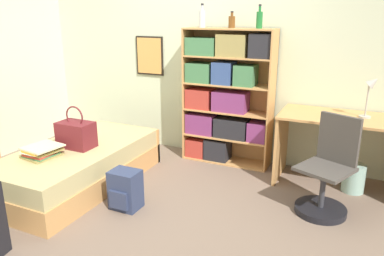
% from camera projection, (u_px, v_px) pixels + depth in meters
% --- Properties ---
extents(ground_plane, '(14.00, 14.00, 0.00)m').
position_uv_depth(ground_plane, '(140.00, 198.00, 3.74)').
color(ground_plane, '#756051').
extents(wall_back, '(10.00, 0.09, 2.60)m').
position_uv_depth(wall_back, '(202.00, 53.00, 4.67)').
color(wall_back, beige).
rests_on(wall_back, ground_plane).
extents(bed, '(0.94, 1.85, 0.42)m').
position_uv_depth(bed, '(79.00, 166.00, 4.01)').
color(bed, tan).
rests_on(bed, ground_plane).
extents(handbag, '(0.37, 0.24, 0.44)m').
position_uv_depth(handbag, '(76.00, 134.00, 3.90)').
color(handbag, maroon).
rests_on(handbag, bed).
extents(book_stack_on_bed, '(0.36, 0.37, 0.11)m').
position_uv_depth(book_stack_on_bed, '(43.00, 151.00, 3.66)').
color(book_stack_on_bed, '#99894C').
rests_on(book_stack_on_bed, bed).
extents(bookcase, '(1.07, 0.33, 1.61)m').
position_uv_depth(bookcase, '(224.00, 96.00, 4.47)').
color(bookcase, tan).
rests_on(bookcase, ground_plane).
extents(bottle_green, '(0.07, 0.07, 0.27)m').
position_uv_depth(bottle_green, '(202.00, 18.00, 4.33)').
color(bottle_green, '#B7BCC1').
rests_on(bottle_green, bookcase).
extents(bottle_brown, '(0.08, 0.08, 0.18)m').
position_uv_depth(bottle_brown, '(232.00, 21.00, 4.21)').
color(bottle_brown, brown).
rests_on(bottle_brown, bookcase).
extents(bottle_clear, '(0.07, 0.07, 0.25)m').
position_uv_depth(bottle_clear, '(259.00, 19.00, 4.04)').
color(bottle_clear, '#1E6B2D').
rests_on(bottle_clear, bookcase).
extents(desk, '(1.25, 0.66, 0.77)m').
position_uv_depth(desk, '(341.00, 138.00, 3.87)').
color(desk, tan).
rests_on(desk, ground_plane).
extents(desk_lamp, '(0.16, 0.11, 0.43)m').
position_uv_depth(desk_lamp, '(372.00, 89.00, 3.66)').
color(desk_lamp, '#ADA89E').
rests_on(desk_lamp, desk).
extents(desk_chair, '(0.56, 0.56, 0.90)m').
position_uv_depth(desk_chair, '(326.00, 182.00, 3.43)').
color(desk_chair, black).
rests_on(desk_chair, ground_plane).
extents(backpack, '(0.27, 0.24, 0.37)m').
position_uv_depth(backpack, '(125.00, 190.00, 3.51)').
color(backpack, '#2D3856').
rests_on(backpack, ground_plane).
extents(waste_bin, '(0.22, 0.22, 0.30)m').
position_uv_depth(waste_bin, '(354.00, 178.00, 3.85)').
color(waste_bin, '#99C1B2').
rests_on(waste_bin, ground_plane).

